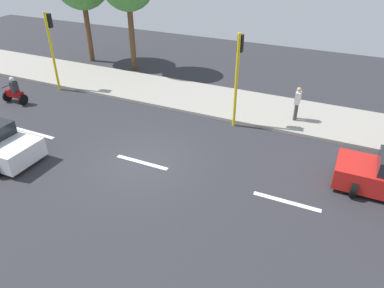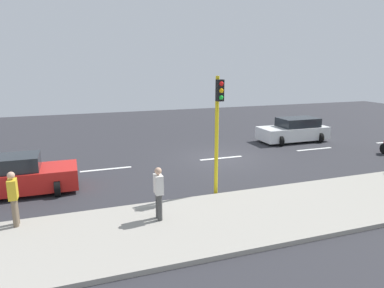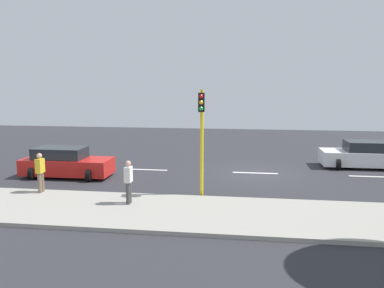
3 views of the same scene
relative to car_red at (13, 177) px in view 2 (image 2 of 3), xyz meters
name	(u,v)px [view 2 (image 2 of 3)]	position (x,y,z in m)	size (l,w,h in m)	color
ground_plane	(221,159)	(-2.11, 9.66, -0.76)	(40.00, 60.00, 0.10)	#2D2D33
sidewalk	(304,207)	(4.89, 9.66, -0.64)	(4.00, 60.00, 0.15)	#9E998E
lane_stripe_north	(106,169)	(-2.11, 3.66, -0.71)	(0.20, 2.40, 0.01)	white
lane_stripe_mid	(221,158)	(-2.11, 9.66, -0.71)	(0.20, 2.40, 0.01)	white
lane_stripe_south	(314,149)	(-2.11, 15.66, -0.71)	(0.20, 2.40, 0.01)	white
car_red	(13,177)	(0.00, 0.00, 0.00)	(2.15, 4.51, 1.52)	red
car_white	(294,130)	(-4.35, 15.77, 0.00)	(2.28, 4.43, 1.52)	white
pedestrian_near_signal	(14,197)	(3.30, 0.47, 0.35)	(0.40, 0.24, 1.69)	#72604C
pedestrian_by_tree	(159,192)	(4.31, 4.65, 0.35)	(0.40, 0.24, 1.69)	#3F3F3F
traffic_light_corner	(218,120)	(2.74, 7.30, 2.22)	(0.49, 0.24, 4.50)	yellow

